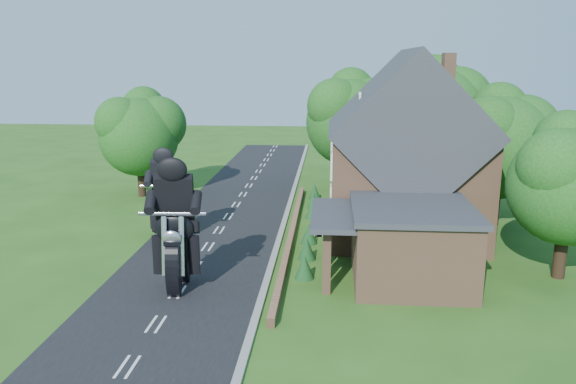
# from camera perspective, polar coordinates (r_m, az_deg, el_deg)

# --- Properties ---
(ground) EXTENTS (120.00, 120.00, 0.00)m
(ground) POSITION_cam_1_polar(r_m,az_deg,el_deg) (27.33, -9.49, -7.54)
(ground) COLOR #275217
(ground) RESTS_ON ground
(road) EXTENTS (7.00, 80.00, 0.02)m
(road) POSITION_cam_1_polar(r_m,az_deg,el_deg) (27.32, -9.49, -7.52)
(road) COLOR black
(road) RESTS_ON ground
(kerb) EXTENTS (0.30, 80.00, 0.12)m
(kerb) POSITION_cam_1_polar(r_m,az_deg,el_deg) (26.69, -1.79, -7.73)
(kerb) COLOR gray
(kerb) RESTS_ON ground
(garden_wall) EXTENTS (0.30, 22.00, 0.40)m
(garden_wall) POSITION_cam_1_polar(r_m,az_deg,el_deg) (31.30, 0.37, -4.28)
(garden_wall) COLOR #97694D
(garden_wall) RESTS_ON ground
(house) EXTENTS (9.54, 8.64, 10.24)m
(house) POSITION_cam_1_polar(r_m,az_deg,el_deg) (31.50, 11.84, 3.31)
(house) COLOR #97694D
(house) RESTS_ON ground
(annex) EXTENTS (7.05, 5.94, 3.44)m
(annex) POSITION_cam_1_polar(r_m,az_deg,el_deg) (25.47, 12.09, -5.00)
(annex) COLOR #97694D
(annex) RESTS_ON ground
(tree_house_right) EXTENTS (6.51, 6.00, 8.40)m
(tree_house_right) POSITION_cam_1_polar(r_m,az_deg,el_deg) (35.22, 21.39, 5.09)
(tree_house_right) COLOR black
(tree_house_right) RESTS_ON ground
(tree_behind_house) EXTENTS (7.81, 7.20, 10.08)m
(tree_behind_house) POSITION_cam_1_polar(r_m,az_deg,el_deg) (41.80, 15.28, 8.10)
(tree_behind_house) COLOR black
(tree_behind_house) RESTS_ON ground
(tree_behind_left) EXTENTS (6.94, 6.40, 9.16)m
(tree_behind_left) POSITION_cam_1_polar(r_m,az_deg,el_deg) (42.13, 6.85, 7.82)
(tree_behind_left) COLOR black
(tree_behind_left) RESTS_ON ground
(tree_far_road) EXTENTS (6.08, 5.60, 7.84)m
(tree_far_road) POSITION_cam_1_polar(r_m,az_deg,el_deg) (41.36, -14.40, 6.16)
(tree_far_road) COLOR black
(tree_far_road) RESTS_ON ground
(shrub_a) EXTENTS (0.90, 0.90, 1.10)m
(shrub_a) POSITION_cam_1_polar(r_m,az_deg,el_deg) (25.46, 1.68, -7.60)
(shrub_a) COLOR #123A18
(shrub_a) RESTS_ON ground
(shrub_b) EXTENTS (0.90, 0.90, 1.10)m
(shrub_b) POSITION_cam_1_polar(r_m,az_deg,el_deg) (27.81, 1.93, -5.78)
(shrub_b) COLOR #123A18
(shrub_b) RESTS_ON ground
(shrub_c) EXTENTS (0.90, 0.90, 1.10)m
(shrub_c) POSITION_cam_1_polar(r_m,az_deg,el_deg) (30.19, 2.14, -4.25)
(shrub_c) COLOR #123A18
(shrub_c) RESTS_ON ground
(shrub_d) EXTENTS (0.90, 0.90, 1.10)m
(shrub_d) POSITION_cam_1_polar(r_m,az_deg,el_deg) (34.99, 2.47, -1.81)
(shrub_d) COLOR #123A18
(shrub_d) RESTS_ON ground
(shrub_e) EXTENTS (0.90, 0.90, 1.10)m
(shrub_e) POSITION_cam_1_polar(r_m,az_deg,el_deg) (37.41, 2.60, -0.83)
(shrub_e) COLOR #123A18
(shrub_e) RESTS_ON ground
(shrub_f) EXTENTS (0.90, 0.90, 1.10)m
(shrub_f) POSITION_cam_1_polar(r_m,az_deg,el_deg) (39.84, 2.72, 0.04)
(shrub_f) COLOR #123A18
(shrub_f) RESTS_ON ground
(motorcycle_lead) EXTENTS (0.57, 1.88, 1.73)m
(motorcycle_lead) POSITION_cam_1_polar(r_m,az_deg,el_deg) (24.61, -11.12, -7.82)
(motorcycle_lead) COLOR black
(motorcycle_lead) RESTS_ON ground
(motorcycle_follow) EXTENTS (0.50, 1.67, 1.54)m
(motorcycle_follow) POSITION_cam_1_polar(r_m,az_deg,el_deg) (31.35, -12.15, -3.46)
(motorcycle_follow) COLOR black
(motorcycle_follow) RESTS_ON ground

